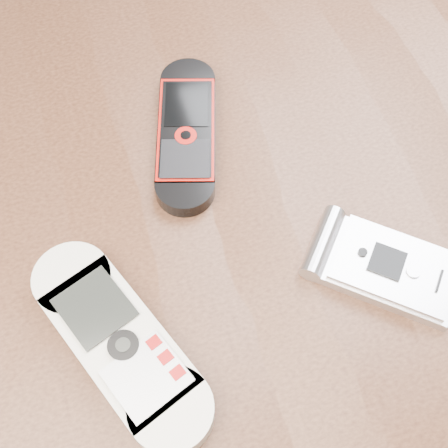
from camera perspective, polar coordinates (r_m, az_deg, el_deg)
The scene contains 5 objects.
ground at distance 1.18m, azimuth -0.24°, elevation -18.44°, with size 4.00×4.00×0.00m, color #472B19.
table at distance 0.56m, azimuth -0.49°, elevation -5.91°, with size 1.20×0.80×0.75m.
nokia_white at distance 0.43m, azimuth -9.53°, elevation -10.62°, with size 0.06×0.17×0.02m, color beige.
nokia_black_red at distance 0.51m, azimuth -3.45°, elevation 8.37°, with size 0.05×0.15×0.02m, color black.
motorola_razr at distance 0.46m, azimuth 14.86°, elevation -3.86°, with size 0.06×0.11×0.02m, color silver.
Camera 1 is at (-0.06, -0.21, 1.16)m, focal length 50.00 mm.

